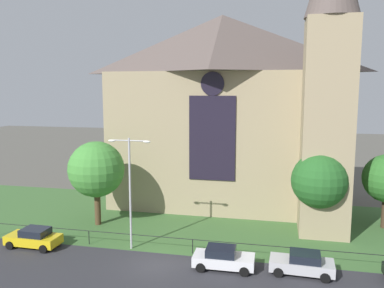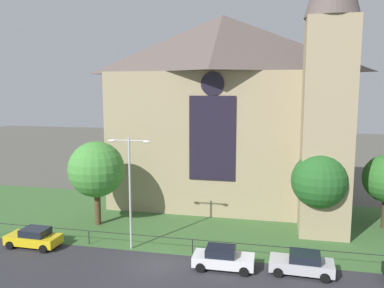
% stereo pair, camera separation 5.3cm
% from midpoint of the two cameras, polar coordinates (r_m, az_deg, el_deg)
% --- Properties ---
extents(ground, '(160.00, 160.00, 0.00)m').
position_cam_midpoint_polar(ground, '(38.22, -0.63, -10.85)').
color(ground, '#56544C').
extents(road_asphalt, '(120.00, 8.00, 0.01)m').
position_cam_midpoint_polar(road_asphalt, '(27.55, -6.55, -18.69)').
color(road_asphalt, '#2D2D33').
rests_on(road_asphalt, ground).
extents(grass_verge, '(120.00, 20.00, 0.01)m').
position_cam_midpoint_polar(grass_verge, '(36.39, -1.35, -11.84)').
color(grass_verge, '#3D6633').
rests_on(grass_verge, ground).
extents(church_building, '(23.20, 16.20, 26.00)m').
position_cam_midpoint_polar(church_building, '(42.22, 5.17, 5.16)').
color(church_building, tan).
rests_on(church_building, ground).
extents(iron_railing, '(34.01, 0.07, 1.13)m').
position_cam_midpoint_polar(iron_railing, '(30.59, 0.03, -13.82)').
color(iron_railing, black).
rests_on(iron_railing, ground).
extents(tree_left_near, '(5.04, 5.04, 7.68)m').
position_cam_midpoint_polar(tree_left_near, '(36.63, -13.68, -3.59)').
color(tree_left_near, '#4C3823').
rests_on(tree_left_near, ground).
extents(tree_right_near, '(4.56, 4.56, 7.17)m').
position_cam_midpoint_polar(tree_right_near, '(34.09, 17.85, -5.15)').
color(tree_right_near, brown).
rests_on(tree_right_near, ground).
extents(streetlamp_near, '(3.37, 0.26, 8.69)m').
position_cam_midpoint_polar(streetlamp_near, '(30.50, -9.01, -5.11)').
color(streetlamp_near, '#B2B2B7').
rests_on(streetlamp_near, ground).
extents(parked_car_yellow, '(4.24, 2.11, 1.51)m').
position_cam_midpoint_polar(parked_car_yellow, '(34.21, -21.90, -12.44)').
color(parked_car_yellow, gold).
rests_on(parked_car_yellow, ground).
extents(parked_car_white, '(4.22, 2.06, 1.51)m').
position_cam_midpoint_polar(parked_car_white, '(28.47, 4.46, -16.09)').
color(parked_car_white, silver).
rests_on(parked_car_white, ground).
extents(parked_car_silver, '(4.28, 2.18, 1.51)m').
position_cam_midpoint_polar(parked_car_silver, '(28.61, 15.57, -16.26)').
color(parked_car_silver, '#B7B7BC').
rests_on(parked_car_silver, ground).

